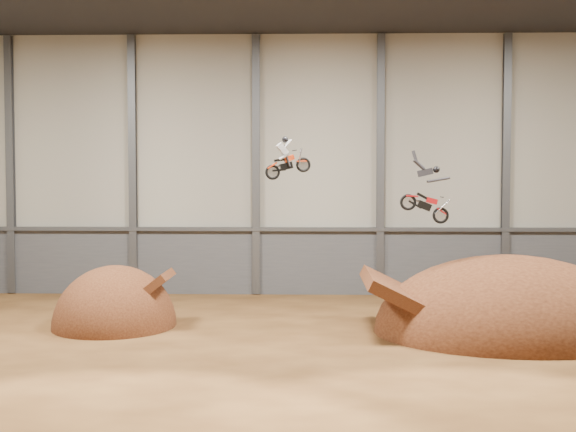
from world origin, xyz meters
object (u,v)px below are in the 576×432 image
(fmx_rider_a, at_px, (290,154))
(fmx_rider_b, at_px, (422,187))
(landing_ramp, at_px, (509,333))
(takeoff_ramp, at_px, (115,326))

(fmx_rider_a, relative_size, fmx_rider_b, 0.67)
(landing_ramp, distance_m, fmx_rider_b, 7.05)
(fmx_rider_a, xyz_separation_m, fmx_rider_b, (5.29, 0.94, -1.30))
(landing_ramp, bearing_deg, takeoff_ramp, 176.57)
(fmx_rider_b, bearing_deg, landing_ramp, 7.27)
(takeoff_ramp, xyz_separation_m, landing_ramp, (16.54, -0.99, 0.00))
(takeoff_ramp, bearing_deg, landing_ramp, -3.43)
(takeoff_ramp, distance_m, fmx_rider_b, 14.24)
(landing_ramp, bearing_deg, fmx_rider_a, -171.19)
(takeoff_ramp, relative_size, fmx_rider_b, 2.20)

